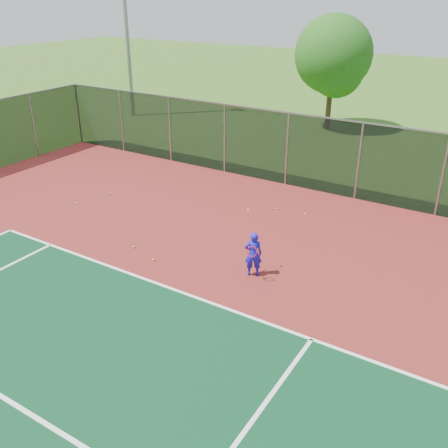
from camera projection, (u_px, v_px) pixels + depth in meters
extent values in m
plane|color=#325C1A|center=(165.00, 386.00, 10.36)|extent=(120.00, 120.00, 0.00)
cube|color=maroon|center=(217.00, 334.00, 11.89)|extent=(30.00, 20.00, 0.02)
cube|color=white|center=(312.00, 339.00, 11.69)|extent=(22.00, 0.10, 0.00)
cube|color=black|center=(359.00, 162.00, 18.91)|extent=(30.00, 0.04, 3.00)
cube|color=gray|center=(363.00, 123.00, 18.26)|extent=(30.00, 0.06, 0.06)
imported|color=#1C15C9|center=(253.00, 254.00, 14.06)|extent=(0.59, 0.53, 1.35)
cylinder|color=black|center=(254.00, 260.00, 13.80)|extent=(0.03, 0.15, 0.27)
torus|color=#A51414|center=(252.00, 252.00, 13.59)|extent=(0.30, 0.13, 0.29)
sphere|color=#B9D118|center=(248.00, 210.00, 13.71)|extent=(0.07, 0.07, 0.07)
sphere|color=#B9D118|center=(77.00, 203.00, 19.01)|extent=(0.07, 0.07, 0.07)
sphere|color=#B9D118|center=(153.00, 260.00, 15.06)|extent=(0.07, 0.07, 0.07)
sphere|color=#B9D118|center=(111.00, 193.00, 19.93)|extent=(0.07, 0.07, 0.07)
sphere|color=#B9D118|center=(277.00, 209.00, 18.54)|extent=(0.07, 0.07, 0.07)
sphere|color=#B9D118|center=(134.00, 247.00, 15.80)|extent=(0.07, 0.07, 0.07)
sphere|color=#B9D118|center=(305.00, 214.00, 18.10)|extent=(0.07, 0.07, 0.07)
cylinder|color=gray|center=(125.00, 10.00, 29.63)|extent=(0.24, 0.24, 12.63)
cylinder|color=#3A2415|center=(329.00, 108.00, 28.81)|extent=(0.30, 0.30, 2.42)
sphere|color=#1D5115|center=(333.00, 54.00, 27.54)|extent=(4.30, 4.30, 4.30)
sphere|color=#1D5115|center=(337.00, 71.00, 27.46)|extent=(2.95, 2.95, 2.95)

